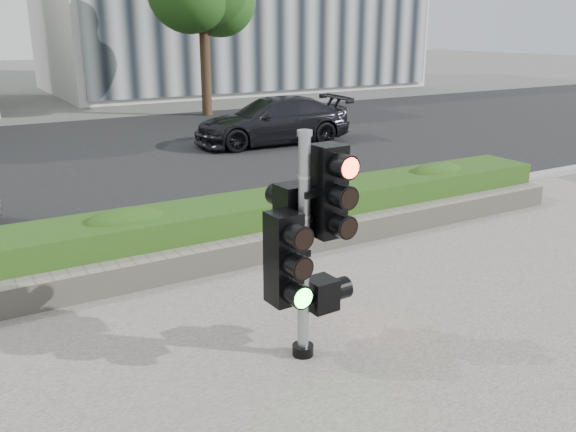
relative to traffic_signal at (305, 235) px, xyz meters
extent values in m
plane|color=#51514C|center=(0.37, 0.47, -1.24)|extent=(120.00, 120.00, 0.00)
cube|color=black|center=(0.37, 10.47, -1.23)|extent=(60.00, 13.00, 0.02)
cube|color=gray|center=(0.37, 3.62, -1.18)|extent=(60.00, 0.25, 0.12)
cube|color=gray|center=(0.37, 2.37, -1.04)|extent=(12.00, 0.32, 0.34)
cube|color=#497423|center=(0.37, 3.02, -0.87)|extent=(12.00, 1.00, 0.68)
cylinder|color=black|center=(5.87, 15.97, 0.55)|extent=(0.36, 0.36, 3.58)
sphere|color=#133D11|center=(6.64, 16.29, 2.73)|extent=(2.56, 2.56, 2.56)
cylinder|color=black|center=(-0.03, -0.03, -1.16)|extent=(0.21, 0.21, 0.10)
cylinder|color=gray|center=(-0.03, -0.03, -0.14)|extent=(0.11, 0.11, 2.13)
cylinder|color=gray|center=(-0.03, -0.03, 0.95)|extent=(0.14, 0.14, 0.05)
cube|color=#FF1107|center=(0.21, -0.05, 0.41)|extent=(0.28, 0.28, 0.85)
cube|color=#14E51E|center=(-0.27, -0.08, -0.15)|extent=(0.28, 0.28, 0.85)
cube|color=black|center=(-0.01, 0.21, 0.14)|extent=(0.28, 0.28, 0.58)
cube|color=orange|center=(0.20, 0.01, -0.64)|extent=(0.28, 0.28, 0.31)
imported|color=black|center=(5.17, 9.90, -0.60)|extent=(4.39, 2.03, 1.24)
camera|label=1|loc=(-2.81, -4.47, 1.83)|focal=38.00mm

